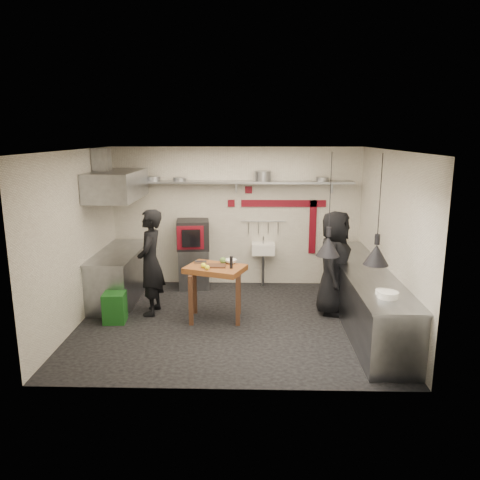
{
  "coord_description": "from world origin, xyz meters",
  "views": [
    {
      "loc": [
        0.33,
        -7.25,
        3.04
      ],
      "look_at": [
        0.12,
        0.3,
        1.32
      ],
      "focal_mm": 35.0,
      "sensor_mm": 36.0,
      "label": 1
    }
  ],
  "objects_px": {
    "chef_right": "(334,263)",
    "green_bin": "(115,308)",
    "chef_left": "(151,263)",
    "combi_oven": "(193,234)",
    "prep_table": "(216,293)",
    "oven_stand": "(194,268)"
  },
  "relations": [
    {
      "from": "oven_stand",
      "to": "chef_right",
      "type": "distance_m",
      "value": 2.94
    },
    {
      "from": "green_bin",
      "to": "prep_table",
      "type": "distance_m",
      "value": 1.68
    },
    {
      "from": "combi_oven",
      "to": "chef_left",
      "type": "xyz_separation_m",
      "value": [
        -0.54,
        -1.46,
        -0.18
      ]
    },
    {
      "from": "chef_right",
      "to": "green_bin",
      "type": "bearing_deg",
      "value": 116.7
    },
    {
      "from": "green_bin",
      "to": "prep_table",
      "type": "bearing_deg",
      "value": 5.91
    },
    {
      "from": "oven_stand",
      "to": "chef_left",
      "type": "xyz_separation_m",
      "value": [
        -0.55,
        -1.43,
        0.51
      ]
    },
    {
      "from": "green_bin",
      "to": "chef_left",
      "type": "bearing_deg",
      "value": 37.17
    },
    {
      "from": "green_bin",
      "to": "chef_left",
      "type": "distance_m",
      "value": 0.94
    },
    {
      "from": "chef_left",
      "to": "oven_stand",
      "type": "bearing_deg",
      "value": 161.11
    },
    {
      "from": "green_bin",
      "to": "chef_right",
      "type": "distance_m",
      "value": 3.75
    },
    {
      "from": "oven_stand",
      "to": "chef_right",
      "type": "xyz_separation_m",
      "value": [
        2.57,
        -1.32,
        0.5
      ]
    },
    {
      "from": "prep_table",
      "to": "chef_left",
      "type": "height_order",
      "value": "chef_left"
    },
    {
      "from": "chef_right",
      "to": "oven_stand",
      "type": "bearing_deg",
      "value": 81.58
    },
    {
      "from": "combi_oven",
      "to": "green_bin",
      "type": "height_order",
      "value": "combi_oven"
    },
    {
      "from": "green_bin",
      "to": "chef_right",
      "type": "xyz_separation_m",
      "value": [
        3.66,
        0.51,
        0.65
      ]
    },
    {
      "from": "combi_oven",
      "to": "chef_right",
      "type": "relative_size",
      "value": 0.35
    },
    {
      "from": "chef_left",
      "to": "chef_right",
      "type": "bearing_deg",
      "value": 94.19
    },
    {
      "from": "chef_left",
      "to": "combi_oven",
      "type": "bearing_deg",
      "value": 161.8
    },
    {
      "from": "prep_table",
      "to": "chef_right",
      "type": "relative_size",
      "value": 0.51
    },
    {
      "from": "oven_stand",
      "to": "combi_oven",
      "type": "height_order",
      "value": "combi_oven"
    },
    {
      "from": "prep_table",
      "to": "chef_right",
      "type": "xyz_separation_m",
      "value": [
        2.01,
        0.34,
        0.44
      ]
    },
    {
      "from": "combi_oven",
      "to": "chef_right",
      "type": "distance_m",
      "value": 2.92
    }
  ]
}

